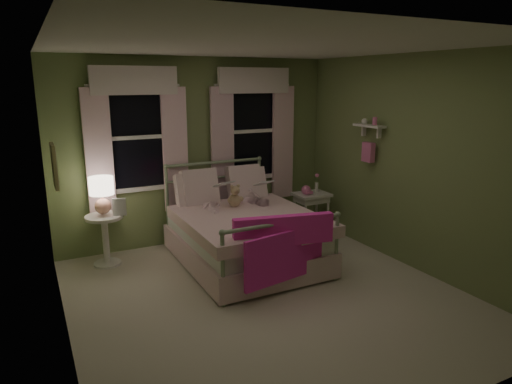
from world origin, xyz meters
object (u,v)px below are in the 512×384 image
table_lamp (102,192)px  bed (244,233)px  teddy_bear (235,198)px  child_left (210,187)px  nightstand_right (311,200)px  nightstand_left (105,233)px  child_right (249,183)px

table_lamp → bed: bearing=-23.4°
bed → teddy_bear: (0.00, 0.26, 0.41)m
child_left → bed: bearing=135.6°
bed → child_left: child_left is taller
teddy_bear → nightstand_right: teddy_bear is taller
nightstand_left → table_lamp: bearing=135.0°
teddy_bear → nightstand_right: 1.39m
teddy_bear → table_lamp: size_ratio=0.64×
teddy_bear → nightstand_left: 1.69m
nightstand_left → nightstand_right: bearing=-4.0°
teddy_bear → nightstand_left: bearing=165.0°
teddy_bear → table_lamp: 1.66m
bed → nightstand_left: 1.74m
bed → child_right: size_ratio=2.90×
nightstand_left → table_lamp: 0.54m
child_right → nightstand_right: bearing=170.3°
teddy_bear → nightstand_right: bearing=9.3°
nightstand_left → nightstand_right: (2.95, -0.20, 0.13)m
table_lamp → nightstand_right: table_lamp is taller
child_left → nightstand_right: bearing=-165.8°
teddy_bear → nightstand_right: (1.35, 0.22, -0.24)m
nightstand_left → child_left: bearing=-11.6°
nightstand_left → table_lamp: size_ratio=1.39×
child_right → nightstand_left: child_right is taller
child_left → table_lamp: child_left is taller
teddy_bear → nightstand_left: size_ratio=0.46×
child_left → table_lamp: size_ratio=1.56×
child_right → nightstand_right: 1.14m
child_right → table_lamp: (-1.87, 0.27, 0.03)m
bed → table_lamp: 1.83m
table_lamp → nightstand_left: bearing=-45.0°
bed → nightstand_left: bed is taller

